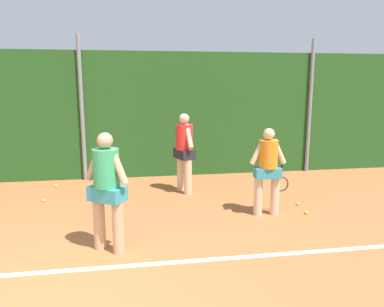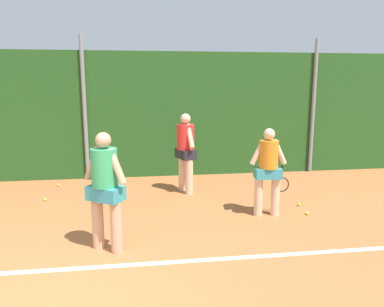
{
  "view_description": "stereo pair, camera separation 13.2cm",
  "coord_description": "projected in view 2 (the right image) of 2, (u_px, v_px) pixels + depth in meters",
  "views": [
    {
      "loc": [
        1.19,
        -3.31,
        2.39
      ],
      "look_at": [
        2.23,
        3.1,
        1.15
      ],
      "focal_mm": 34.69,
      "sensor_mm": 36.0,
      "label": 1
    },
    {
      "loc": [
        1.32,
        -3.33,
        2.39
      ],
      "look_at": [
        2.23,
        3.1,
        1.15
      ],
      "focal_mm": 34.69,
      "sensor_mm": 36.0,
      "label": 2
    }
  ],
  "objects": [
    {
      "name": "player_backcourt_far",
      "position": [
        186.0,
        149.0,
        8.08
      ],
      "size": [
        0.45,
        0.7,
        1.75
      ],
      "rotation": [
        0.0,
        0.0,
        1.9
      ],
      "color": "beige",
      "rests_on": "ground_plane"
    },
    {
      "name": "tennis_ball_2",
      "position": [
        45.0,
        199.0,
        7.62
      ],
      "size": [
        0.07,
        0.07,
        0.07
      ],
      "primitive_type": "sphere",
      "color": "#CCDB33",
      "rests_on": "ground_plane"
    },
    {
      "name": "tennis_ball_9",
      "position": [
        59.0,
        185.0,
        8.68
      ],
      "size": [
        0.07,
        0.07,
        0.07
      ],
      "primitive_type": "sphere",
      "color": "#CCDB33",
      "rests_on": "ground_plane"
    },
    {
      "name": "fence_post_center",
      "position": [
        85.0,
        109.0,
        9.03
      ],
      "size": [
        0.1,
        0.1,
        3.52
      ],
      "primitive_type": "cylinder",
      "color": "gray",
      "rests_on": "ground_plane"
    },
    {
      "name": "fence_post_right",
      "position": [
        313.0,
        107.0,
        9.85
      ],
      "size": [
        0.1,
        0.1,
        3.52
      ],
      "primitive_type": "cylinder",
      "color": "gray",
      "rests_on": "ground_plane"
    },
    {
      "name": "tennis_ball_0",
      "position": [
        307.0,
        213.0,
        6.82
      ],
      "size": [
        0.07,
        0.07,
        0.07
      ],
      "primitive_type": "sphere",
      "color": "#CCDB33",
      "rests_on": "ground_plane"
    },
    {
      "name": "ground_plane",
      "position": [
        49.0,
        254.0,
        5.28
      ],
      "size": [
        31.51,
        31.51,
        0.0
      ],
      "primitive_type": "plane",
      "color": "#B76638"
    },
    {
      "name": "player_foreground_near",
      "position": [
        105.0,
        185.0,
        5.23
      ],
      "size": [
        0.62,
        0.53,
        1.73
      ],
      "rotation": [
        0.0,
        0.0,
        2.54
      ],
      "color": "tan",
      "rests_on": "ground_plane"
    },
    {
      "name": "player_midcourt",
      "position": [
        268.0,
        168.0,
        6.65
      ],
      "size": [
        0.76,
        0.34,
        1.6
      ],
      "rotation": [
        0.0,
        0.0,
        6.21
      ],
      "color": "beige",
      "rests_on": "ground_plane"
    },
    {
      "name": "court_baseline_paint",
      "position": [
        40.0,
        271.0,
        4.79
      ],
      "size": [
        14.97,
        0.1,
        0.01
      ],
      "primitive_type": "cube",
      "color": "white",
      "rests_on": "ground_plane"
    },
    {
      "name": "tennis_ball_3",
      "position": [
        299.0,
        204.0,
        7.32
      ],
      "size": [
        0.07,
        0.07,
        0.07
      ],
      "primitive_type": "sphere",
      "color": "#CCDB33",
      "rests_on": "ground_plane"
    },
    {
      "name": "hedge_fence_backdrop",
      "position": [
        86.0,
        116.0,
        9.24
      ],
      "size": [
        20.48,
        0.25,
        3.16
      ],
      "primitive_type": "cube",
      "color": "#23511E",
      "rests_on": "ground_plane"
    }
  ]
}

